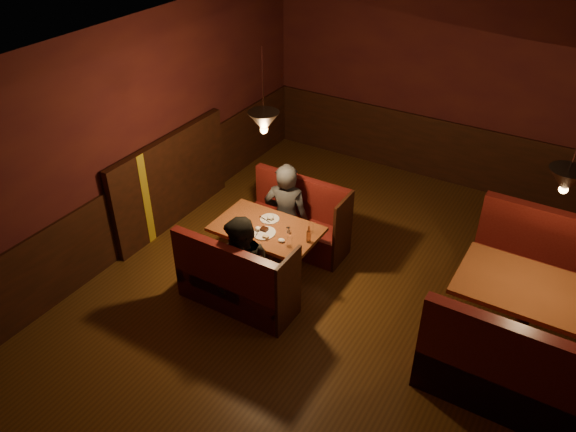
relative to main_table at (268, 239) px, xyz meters
The scene contains 9 objects.
room 1.02m from the main_table, ahead, with size 6.02×7.02×2.92m.
main_table is the anchor object (origin of this frame).
main_bench_far 0.75m from the main_table, 88.93° to the left, with size 1.40×0.50×0.95m.
main_bench_near 0.75m from the main_table, 88.93° to the right, with size 1.40×0.50×0.95m.
second_table 2.96m from the main_table, ahead, with size 1.45×0.93×0.82m.
second_bench_far 3.20m from the main_table, 21.76° to the left, with size 1.60×0.60×1.15m.
second_bench_near 3.02m from the main_table, 10.46° to the right, with size 1.60×0.60×1.15m.
diner_a 0.64m from the main_table, 98.34° to the left, with size 0.58×0.38×1.60m, color #2F2F30.
diner_b 0.69m from the main_table, 82.00° to the right, with size 0.74×0.58×1.53m, color black.
Camera 1 is at (1.88, -4.50, 4.51)m, focal length 35.00 mm.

